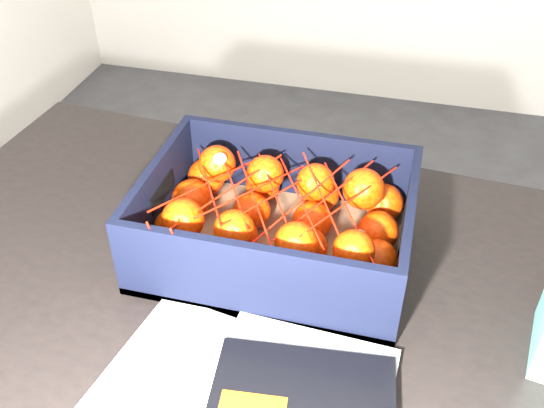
# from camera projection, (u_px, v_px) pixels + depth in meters

# --- Properties ---
(table) EXTENTS (1.26, 0.89, 0.75)m
(table) POSITION_uv_depth(u_px,v_px,m) (270.00, 355.00, 0.89)
(table) COLOR black
(table) RESTS_ON ground
(produce_crate) EXTENTS (0.37, 0.28, 0.13)m
(produce_crate) POSITION_uv_depth(u_px,v_px,m) (277.00, 230.00, 0.89)
(produce_crate) COLOR brown
(produce_crate) RESTS_ON table
(clementine_heap) EXTENTS (0.35, 0.25, 0.11)m
(clementine_heap) POSITION_uv_depth(u_px,v_px,m) (277.00, 220.00, 0.89)
(clementine_heap) COLOR red
(clementine_heap) RESTS_ON produce_crate
(mesh_net) EXTENTS (0.31, 0.25, 0.09)m
(mesh_net) POSITION_uv_depth(u_px,v_px,m) (270.00, 198.00, 0.85)
(mesh_net) COLOR red
(mesh_net) RESTS_ON clementine_heap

